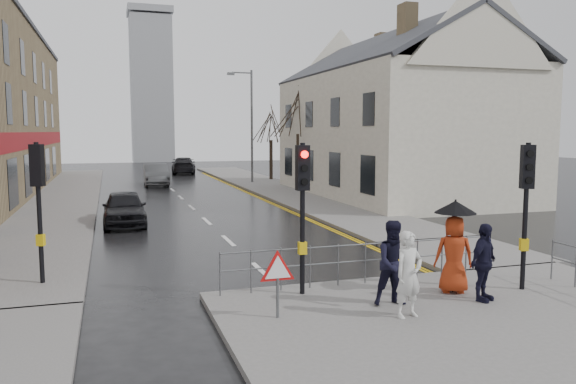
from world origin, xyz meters
TOP-DOWN VIEW (x-y plane):
  - ground at (0.00, 0.00)m, footprint 120.00×120.00m
  - near_pavement at (3.00, -3.50)m, footprint 10.00×9.00m
  - left_pavement at (-6.50, 23.00)m, footprint 4.00×44.00m
  - right_pavement at (6.50, 25.00)m, footprint 4.00×40.00m
  - pavement_bridge_right at (6.50, 3.00)m, footprint 4.00×4.20m
  - building_right_cream at (12.00, 18.00)m, footprint 9.00×16.40m
  - church_tower at (1.50, 62.00)m, footprint 5.00×5.00m
  - traffic_signal_near_left at (0.20, 0.20)m, footprint 0.28×0.27m
  - traffic_signal_near_right at (5.20, -1.00)m, footprint 0.34×0.33m
  - traffic_signal_far_left at (-5.50, 3.00)m, footprint 0.34×0.33m
  - guard_railing_front at (1.95, 0.60)m, footprint 7.14×0.04m
  - warning_sign at (-0.80, -1.21)m, footprint 0.80×0.07m
  - street_lamp at (5.82, 28.00)m, footprint 1.83×0.25m
  - tree_near at (7.50, 22.00)m, footprint 2.40×2.40m
  - tree_far at (8.00, 30.00)m, footprint 2.40×2.40m
  - pedestrian_a at (1.66, -1.95)m, footprint 0.69×0.52m
  - pedestrian_b at (1.77, -1.18)m, footprint 0.94×0.77m
  - pedestrian_with_umbrella at (3.51, -0.74)m, footprint 1.01×0.96m
  - pedestrian_d at (3.75, -1.49)m, footprint 1.07×0.83m
  - car_parked at (-3.34, 12.00)m, footprint 1.71×4.14m
  - car_mid at (-0.76, 28.84)m, footprint 1.70×4.63m
  - car_far at (2.52, 39.56)m, footprint 2.71×5.34m

SIDE VIEW (x-z plane):
  - ground at x=0.00m, z-range 0.00..0.00m
  - near_pavement at x=3.00m, z-range 0.00..0.14m
  - left_pavement at x=-6.50m, z-range 0.00..0.14m
  - right_pavement at x=6.50m, z-range 0.00..0.14m
  - pavement_bridge_right at x=6.50m, z-range 0.00..0.14m
  - car_parked at x=-3.34m, z-range 0.00..1.40m
  - car_far at x=2.52m, z-range 0.00..1.49m
  - car_mid at x=-0.76m, z-range 0.00..1.51m
  - guard_railing_front at x=1.95m, z-range 0.36..1.36m
  - pedestrian_d at x=3.75m, z-range 0.14..1.83m
  - pedestrian_a at x=1.66m, z-range 0.14..1.85m
  - pedestrian_b at x=1.77m, z-range 0.14..1.94m
  - warning_sign at x=-0.80m, z-range 0.37..1.72m
  - pedestrian_with_umbrella at x=3.51m, z-range 0.22..2.32m
  - traffic_signal_near_left at x=0.20m, z-range 0.76..4.16m
  - traffic_signal_near_right at x=5.20m, z-range 0.76..4.16m
  - traffic_signal_far_left at x=-5.50m, z-range 0.76..4.16m
  - tree_far at x=8.00m, z-range 1.60..7.24m
  - street_lamp at x=5.82m, z-range 0.71..8.71m
  - building_right_cream at x=12.00m, z-range -0.27..9.83m
  - tree_near at x=7.50m, z-range 1.85..8.43m
  - church_tower at x=1.50m, z-range 0.00..18.00m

